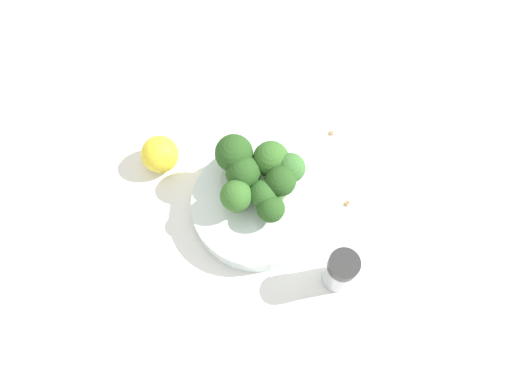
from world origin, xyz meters
TOP-DOWN VIEW (x-y plane):
  - ground_plane at (0.00, 0.00)m, footprint 3.00×3.00m
  - bowl at (0.00, 0.00)m, footprint 0.16×0.16m
  - broccoli_floret_0 at (-0.01, 0.02)m, footprint 0.04×0.04m
  - broccoli_floret_1 at (0.04, -0.01)m, footprint 0.04×0.04m
  - broccoli_floret_2 at (-0.02, -0.02)m, footprint 0.03×0.03m
  - broccoli_floret_3 at (0.02, 0.02)m, footprint 0.04×0.04m
  - broccoli_floret_4 at (0.04, 0.03)m, footprint 0.05×0.05m
  - broccoli_floret_5 at (0.00, -0.01)m, footprint 0.03×0.03m
  - broccoli_floret_6 at (0.02, -0.03)m, footprint 0.04×0.04m
  - broccoli_floret_7 at (0.04, -0.03)m, footprint 0.04×0.04m
  - pepper_shaker at (-0.07, -0.11)m, footprint 0.04×0.04m
  - lemon_wedge at (0.05, 0.13)m, footprint 0.05×0.05m
  - almond_crumb_0 at (0.13, -0.08)m, footprint 0.01×0.01m
  - almond_crumb_1 at (0.03, -0.11)m, footprint 0.01×0.01m

SIDE VIEW (x-z plane):
  - ground_plane at x=0.00m, z-range 0.00..0.00m
  - almond_crumb_0 at x=0.13m, z-range 0.00..0.01m
  - almond_crumb_1 at x=0.03m, z-range 0.00..0.01m
  - bowl at x=0.00m, z-range 0.00..0.03m
  - lemon_wedge at x=0.05m, z-range 0.00..0.05m
  - pepper_shaker at x=-0.07m, z-range 0.00..0.07m
  - broccoli_floret_2 at x=-0.02m, z-range 0.03..0.08m
  - broccoli_floret_5 at x=0.00m, z-range 0.04..0.08m
  - broccoli_floret_0 at x=-0.01m, z-range 0.03..0.09m
  - broccoli_floret_7 at x=0.04m, z-range 0.03..0.09m
  - broccoli_floret_3 at x=0.02m, z-range 0.03..0.09m
  - broccoli_floret_1 at x=0.04m, z-range 0.03..0.09m
  - broccoli_floret_6 at x=0.02m, z-range 0.04..0.09m
  - broccoli_floret_4 at x=0.04m, z-range 0.04..0.10m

